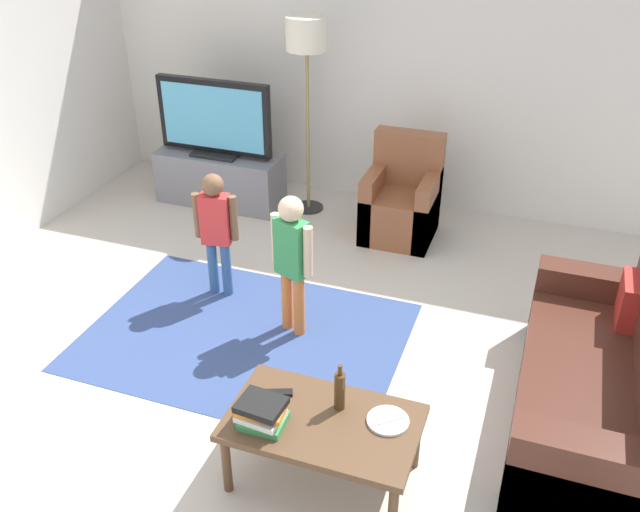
# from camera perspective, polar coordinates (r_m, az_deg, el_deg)

# --- Properties ---
(ground) EXTENTS (7.80, 7.80, 0.00)m
(ground) POSITION_cam_1_polar(r_m,az_deg,el_deg) (4.49, -2.64, -10.87)
(ground) COLOR beige
(wall_back) EXTENTS (6.00, 0.12, 2.70)m
(wall_back) POSITION_cam_1_polar(r_m,az_deg,el_deg) (6.45, 7.51, 15.76)
(wall_back) COLOR silver
(wall_back) RESTS_ON ground
(area_rug) EXTENTS (2.20, 1.60, 0.01)m
(area_rug) POSITION_cam_1_polar(r_m,az_deg,el_deg) (4.93, -6.26, -6.58)
(area_rug) COLOR #33477A
(area_rug) RESTS_ON ground
(tv_stand) EXTENTS (1.20, 0.44, 0.50)m
(tv_stand) POSITION_cam_1_polar(r_m,az_deg,el_deg) (6.73, -8.25, 6.33)
(tv_stand) COLOR slate
(tv_stand) RESTS_ON ground
(tv) EXTENTS (1.10, 0.28, 0.71)m
(tv) POSITION_cam_1_polar(r_m,az_deg,el_deg) (6.49, -8.73, 11.13)
(tv) COLOR black
(tv) RESTS_ON tv_stand
(couch) EXTENTS (0.80, 1.80, 0.86)m
(couch) POSITION_cam_1_polar(r_m,az_deg,el_deg) (4.37, 22.62, -10.06)
(couch) COLOR #472319
(couch) RESTS_ON ground
(armchair) EXTENTS (0.60, 0.60, 0.90)m
(armchair) POSITION_cam_1_polar(r_m,az_deg,el_deg) (6.09, 6.78, 4.34)
(armchair) COLOR brown
(armchair) RESTS_ON ground
(floor_lamp) EXTENTS (0.36, 0.36, 1.78)m
(floor_lamp) POSITION_cam_1_polar(r_m,az_deg,el_deg) (6.10, -1.08, 17.05)
(floor_lamp) COLOR #262626
(floor_lamp) RESTS_ON ground
(child_near_tv) EXTENTS (0.33, 0.16, 1.00)m
(child_near_tv) POSITION_cam_1_polar(r_m,az_deg,el_deg) (5.11, -8.58, 2.60)
(child_near_tv) COLOR #33598C
(child_near_tv) RESTS_ON ground
(child_center) EXTENTS (0.33, 0.20, 1.05)m
(child_center) POSITION_cam_1_polar(r_m,az_deg,el_deg) (4.63, -2.34, 0.21)
(child_center) COLOR orange
(child_center) RESTS_ON ground
(coffee_table) EXTENTS (1.00, 0.60, 0.42)m
(coffee_table) POSITION_cam_1_polar(r_m,az_deg,el_deg) (3.71, 0.25, -13.93)
(coffee_table) COLOR #513823
(coffee_table) RESTS_ON ground
(book_stack) EXTENTS (0.26, 0.21, 0.14)m
(book_stack) POSITION_cam_1_polar(r_m,az_deg,el_deg) (3.62, -4.84, -12.77)
(book_stack) COLOR #388C4C
(book_stack) RESTS_ON coffee_table
(bottle) EXTENTS (0.06, 0.06, 0.28)m
(bottle) POSITION_cam_1_polar(r_m,az_deg,el_deg) (3.66, 1.64, -11.03)
(bottle) COLOR #4C3319
(bottle) RESTS_ON coffee_table
(tv_remote) EXTENTS (0.18, 0.11, 0.02)m
(tv_remote) POSITION_cam_1_polar(r_m,az_deg,el_deg) (3.81, -3.57, -11.22)
(tv_remote) COLOR black
(tv_remote) RESTS_ON coffee_table
(plate) EXTENTS (0.22, 0.22, 0.02)m
(plate) POSITION_cam_1_polar(r_m,az_deg,el_deg) (3.67, 5.63, -13.39)
(plate) COLOR white
(plate) RESTS_ON coffee_table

